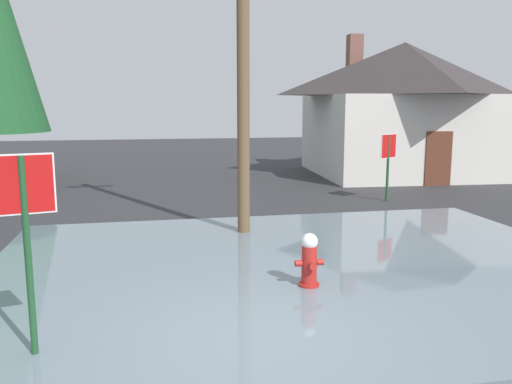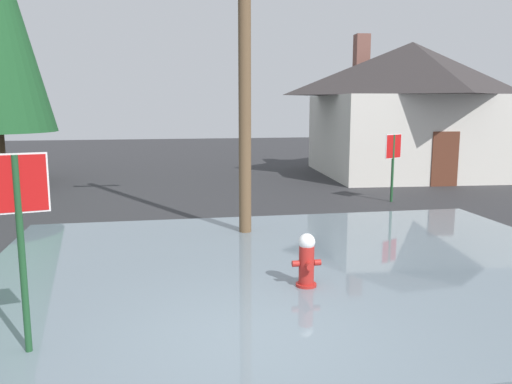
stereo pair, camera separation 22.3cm
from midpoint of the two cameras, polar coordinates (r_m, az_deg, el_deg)
ground_plane at (r=6.93m, az=-0.64°, el=-16.42°), size 80.00×80.00×0.10m
flood_puddle at (r=9.76m, az=4.70°, el=-8.08°), size 11.43×8.69×0.07m
stop_sign_near at (r=6.54m, az=-24.65°, el=-2.38°), size 0.68×0.18×2.44m
fire_hydrant at (r=8.57m, az=5.05°, el=-7.60°), size 0.47×0.40×0.94m
utility_pole at (r=11.97m, az=-1.99°, el=18.00°), size 1.60×0.28×9.13m
stop_sign_far at (r=16.60m, az=13.78°, el=4.07°), size 0.66×0.38×2.08m
house at (r=23.39m, az=15.34°, el=8.91°), size 8.17×7.83×5.95m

